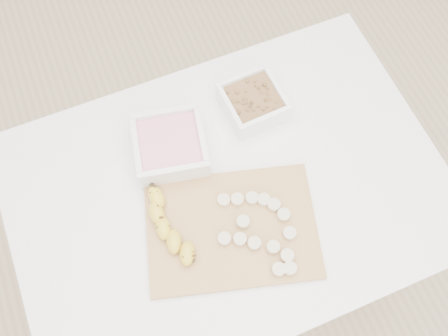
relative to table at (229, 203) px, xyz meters
name	(u,v)px	position (x,y,z in m)	size (l,w,h in m)	color
ground	(227,262)	(0.00, 0.00, -0.65)	(3.50, 3.50, 0.00)	#C6AD89
table	(229,203)	(0.00, 0.00, 0.00)	(1.00, 0.70, 0.75)	white
bowl_yogurt	(170,146)	(-0.09, 0.14, 0.13)	(0.19, 0.19, 0.08)	white
bowl_granola	(253,102)	(0.14, 0.17, 0.13)	(0.14, 0.14, 0.06)	white
cutting_board	(232,229)	(-0.03, -0.09, 0.10)	(0.38, 0.27, 0.01)	tan
banana	(170,228)	(-0.16, -0.04, 0.13)	(0.05, 0.19, 0.03)	yellow
banana_slices	(261,228)	(0.03, -0.12, 0.12)	(0.17, 0.23, 0.02)	beige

